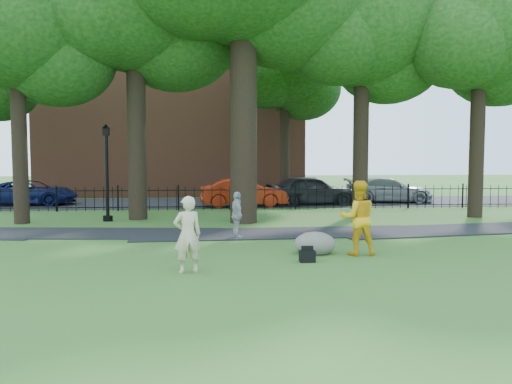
{
  "coord_description": "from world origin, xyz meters",
  "views": [
    {
      "loc": [
        -1.26,
        -13.38,
        2.69
      ],
      "look_at": [
        0.08,
        2.0,
        1.61
      ],
      "focal_mm": 35.0,
      "sensor_mm": 36.0,
      "label": 1
    }
  ],
  "objects": [
    {
      "name": "iron_fence",
      "position": [
        0.0,
        12.0,
        0.6
      ],
      "size": [
        44.0,
        0.04,
        1.2
      ],
      "color": "black",
      "rests_on": "ground"
    },
    {
      "name": "backpack",
      "position": [
        1.15,
        -0.9,
        0.15
      ],
      "size": [
        0.4,
        0.26,
        0.3
      ],
      "primitive_type": "cube",
      "rotation": [
        0.0,
        0.0,
        0.02
      ],
      "color": "black",
      "rests_on": "ground"
    },
    {
      "name": "brick_building",
      "position": [
        -4.0,
        24.0,
        6.0
      ],
      "size": [
        18.0,
        8.0,
        12.0
      ],
      "primitive_type": "cube",
      "color": "brown",
      "rests_on": "ground"
    },
    {
      "name": "man",
      "position": [
        2.72,
        -0.06,
        1.02
      ],
      "size": [
        1.03,
        0.83,
        2.05
      ],
      "primitive_type": "imported",
      "rotation": [
        0.0,
        0.0,
        3.09
      ],
      "color": "#EEA814",
      "rests_on": "ground"
    },
    {
      "name": "footpath",
      "position": [
        1.0,
        3.9,
        0.0
      ],
      "size": [
        36.07,
        3.85,
        0.03
      ],
      "primitive_type": "cube",
      "rotation": [
        0.0,
        0.0,
        0.03
      ],
      "color": "black",
      "rests_on": "ground"
    },
    {
      "name": "navy_van",
      "position": [
        -11.47,
        15.5,
        0.7
      ],
      "size": [
        5.16,
        2.57,
        1.4
      ],
      "primitive_type": "imported",
      "rotation": [
        0.0,
        0.0,
        1.52
      ],
      "color": "#0E1749",
      "rests_on": "ground"
    },
    {
      "name": "ground",
      "position": [
        0.0,
        0.0,
        0.0
      ],
      "size": [
        120.0,
        120.0,
        0.0
      ],
      "primitive_type": "plane",
      "color": "#375F21",
      "rests_on": "ground"
    },
    {
      "name": "tree_row",
      "position": [
        0.52,
        8.4,
        8.15
      ],
      "size": [
        26.82,
        7.96,
        12.42
      ],
      "color": "black",
      "rests_on": "ground"
    },
    {
      "name": "grey_car",
      "position": [
        4.21,
        14.2,
        0.85
      ],
      "size": [
        5.21,
        2.62,
        1.7
      ],
      "primitive_type": "imported",
      "rotation": [
        0.0,
        0.0,
        1.7
      ],
      "color": "black",
      "rests_on": "ground"
    },
    {
      "name": "silver_car",
      "position": [
        9.14,
        15.38,
        0.74
      ],
      "size": [
        5.32,
        2.67,
        1.48
      ],
      "primitive_type": "imported",
      "rotation": [
        0.0,
        0.0,
        1.45
      ],
      "color": "gray",
      "rests_on": "ground"
    },
    {
      "name": "pedestrian",
      "position": [
        -0.46,
        3.0,
        0.78
      ],
      "size": [
        0.59,
        0.97,
        1.55
      ],
      "primitive_type": "imported",
      "rotation": [
        0.0,
        0.0,
        1.81
      ],
      "color": "#9F9FA3",
      "rests_on": "ground"
    },
    {
      "name": "street",
      "position": [
        0.0,
        16.0,
        0.0
      ],
      "size": [
        80.0,
        7.0,
        0.02
      ],
      "primitive_type": "cube",
      "color": "black",
      "rests_on": "ground"
    },
    {
      "name": "red_sedan",
      "position": [
        0.4,
        13.5,
        0.77
      ],
      "size": [
        4.76,
        1.91,
        1.54
      ],
      "primitive_type": "imported",
      "rotation": [
        0.0,
        0.0,
        1.63
      ],
      "color": "maroon",
      "rests_on": "ground"
    },
    {
      "name": "woman",
      "position": [
        -1.85,
        -1.8,
        0.9
      ],
      "size": [
        0.75,
        0.59,
        1.79
      ],
      "primitive_type": "imported",
      "rotation": [
        0.0,
        0.0,
        3.41
      ],
      "color": "beige",
      "rests_on": "ground"
    },
    {
      "name": "lamppost",
      "position": [
        -5.68,
        7.96,
        2.0
      ],
      "size": [
        0.4,
        0.4,
        4.07
      ],
      "rotation": [
        0.0,
        0.0,
        -0.01
      ],
      "color": "black",
      "rests_on": "ground"
    },
    {
      "name": "red_bag",
      "position": [
        1.83,
        2.31,
        0.13
      ],
      "size": [
        0.41,
        0.28,
        0.27
      ],
      "primitive_type": "cube",
      "rotation": [
        0.0,
        0.0,
        -0.09
      ],
      "color": "maroon",
      "rests_on": "ground"
    },
    {
      "name": "boulder",
      "position": [
        1.56,
        0.16,
        0.34
      ],
      "size": [
        1.25,
        0.99,
        0.68
      ],
      "primitive_type": "ellipsoid",
      "rotation": [
        0.0,
        0.0,
        -0.1
      ],
      "color": "slate",
      "rests_on": "ground"
    }
  ]
}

